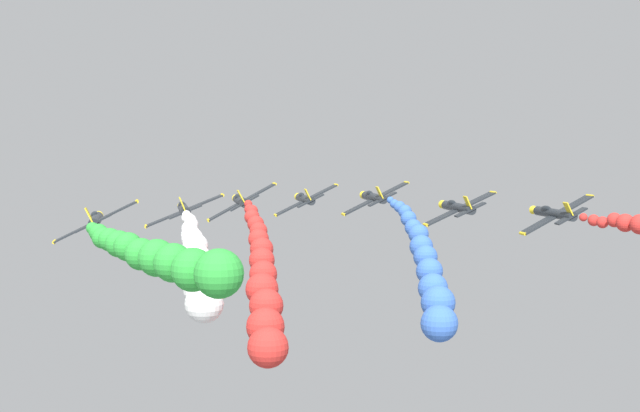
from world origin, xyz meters
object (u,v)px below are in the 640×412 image
airplane_right_inner (374,197)px  airplane_lead (305,199)px  airplane_left_outer (184,209)px  airplane_left_inner (241,201)px  airplane_trailing (96,220)px  airplane_right_outer (458,207)px  airplane_high_slot (554,213)px

airplane_right_inner → airplane_lead: bearing=134.7°
airplane_lead → airplane_left_outer: bearing=-135.3°
airplane_lead → airplane_left_inner: airplane_left_inner is taller
airplane_left_outer → airplane_trailing: (-9.32, -7.31, -0.42)m
airplane_left_outer → airplane_trailing: bearing=-141.9°
airplane_lead → airplane_left_inner: (-9.79, -9.68, 0.49)m
airplane_right_outer → airplane_trailing: (-41.83, -6.89, -0.20)m
airplane_left_inner → airplane_high_slot: airplane_left_inner is taller
airplane_lead → airplane_left_outer: (-17.04, -16.88, 0.11)m
airplane_left_outer → airplane_high_slot: (41.89, -6.68, -0.60)m
airplane_high_slot → airplane_trailing: bearing=-179.3°
airplane_trailing → airplane_right_inner: bearing=25.9°
airplane_trailing → airplane_high_slot: (51.22, 0.62, -0.18)m
airplane_high_slot → airplane_left_outer: bearing=170.9°
airplane_left_inner → airplane_right_outer: size_ratio=1.00×
airplane_right_inner → airplane_high_slot: 23.46m
airplane_left_outer → airplane_high_slot: airplane_left_outer is taller
airplane_left_inner → airplane_right_inner: (17.40, 1.98, 0.11)m
airplane_lead → airplane_high_slot: bearing=-43.5°
airplane_left_inner → airplane_high_slot: (34.65, -13.89, -0.99)m
airplane_left_inner → airplane_trailing: bearing=-138.8°
airplane_right_outer → airplane_lead: bearing=131.8°
airplane_left_inner → airplane_right_outer: (25.26, -7.63, -0.61)m
airplane_left_inner → airplane_high_slot: bearing=-21.8°
airplane_left_outer → airplane_high_slot: 42.43m
airplane_trailing → airplane_left_outer: bearing=38.1°
airplane_right_inner → airplane_right_outer: (7.86, -9.61, -0.72)m
airplane_right_outer → airplane_left_outer: bearing=179.3°
airplane_left_outer → airplane_trailing: airplane_left_outer is taller
airplane_right_inner → airplane_trailing: 37.78m
airplane_high_slot → airplane_lead: bearing=136.5°
airplane_lead → airplane_left_inner: size_ratio=1.00×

